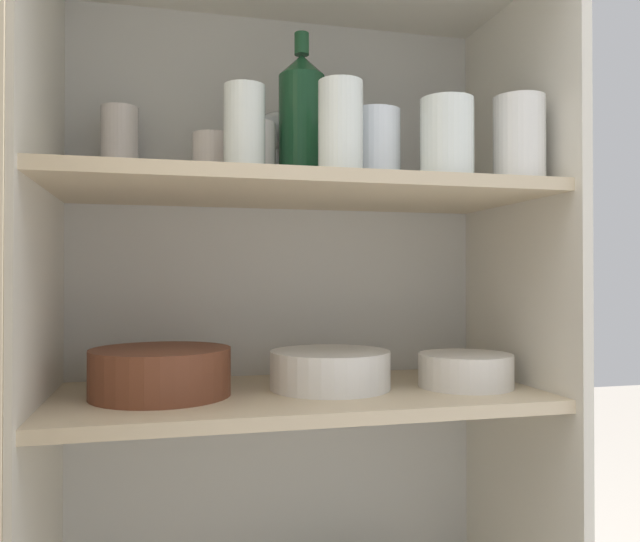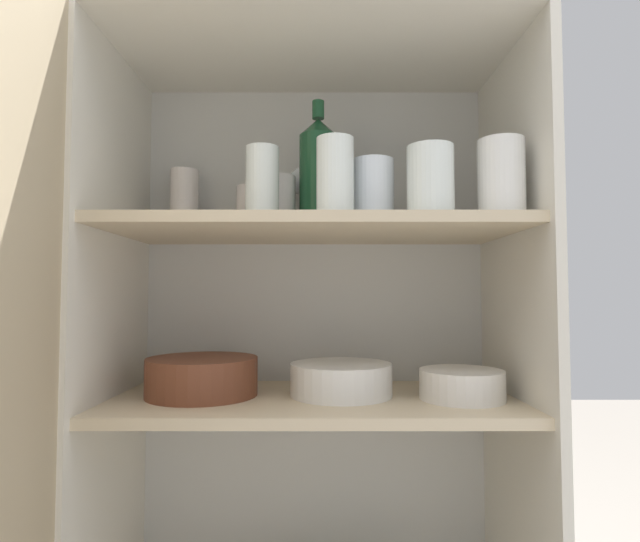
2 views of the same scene
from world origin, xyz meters
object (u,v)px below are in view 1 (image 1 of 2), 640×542
(wine_bottle, at_px, (302,120))
(serving_bowl_small, at_px, (466,368))
(mixing_bowl_large, at_px, (161,370))
(plate_stack_white, at_px, (330,370))

(wine_bottle, xyz_separation_m, serving_bowl_small, (0.27, -0.05, -0.42))
(mixing_bowl_large, height_order, serving_bowl_small, mixing_bowl_large)
(wine_bottle, height_order, serving_bowl_small, wine_bottle)
(mixing_bowl_large, bearing_deg, serving_bowl_small, -4.22)
(plate_stack_white, bearing_deg, mixing_bowl_large, -179.58)
(plate_stack_white, relative_size, serving_bowl_small, 1.26)
(serving_bowl_small, bearing_deg, plate_stack_white, 170.26)
(plate_stack_white, distance_m, serving_bowl_small, 0.23)
(wine_bottle, relative_size, plate_stack_white, 1.30)
(plate_stack_white, bearing_deg, serving_bowl_small, -9.74)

